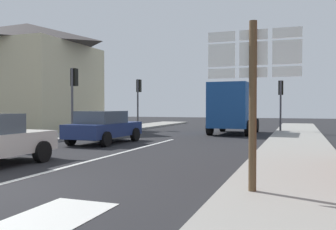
% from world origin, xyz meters
% --- Properties ---
extents(ground_plane, '(80.00, 80.00, 0.00)m').
position_xyz_m(ground_plane, '(0.00, 10.00, 0.00)').
color(ground_plane, '#232326').
extents(sidewalk_right, '(2.63, 44.00, 0.14)m').
position_xyz_m(sidewalk_right, '(5.93, 8.00, 0.07)').
color(sidewalk_right, gray).
rests_on(sidewalk_right, ground).
extents(sidewalk_left, '(2.63, 44.00, 0.14)m').
position_xyz_m(sidewalk_left, '(-5.93, 8.00, 0.07)').
color(sidewalk_left, gray).
rests_on(sidewalk_left, ground).
extents(lane_centre_stripe, '(0.16, 12.00, 0.01)m').
position_xyz_m(lane_centre_stripe, '(0.00, 6.00, 0.01)').
color(lane_centre_stripe, silver).
rests_on(lane_centre_stripe, ground).
extents(lane_turn_arrow, '(1.20, 2.20, 0.01)m').
position_xyz_m(lane_turn_arrow, '(2.54, -1.00, 0.01)').
color(lane_turn_arrow, silver).
rests_on(lane_turn_arrow, ground).
extents(clapboard_house_left, '(8.63, 8.65, 7.56)m').
position_xyz_m(clapboard_house_left, '(-12.15, 15.65, 3.82)').
color(clapboard_house_left, beige).
rests_on(clapboard_house_left, ground).
extents(sedan_far, '(2.06, 4.25, 1.47)m').
position_xyz_m(sedan_far, '(-2.33, 9.16, 0.76)').
color(sedan_far, navy).
rests_on(sedan_far, ground).
extents(delivery_truck, '(2.58, 5.05, 3.05)m').
position_xyz_m(delivery_truck, '(2.25, 16.88, 1.65)').
color(delivery_truck, '#19478C').
rests_on(delivery_truck, ground).
extents(route_sign_post, '(1.66, 0.14, 3.20)m').
position_xyz_m(route_sign_post, '(5.22, 1.28, 2.00)').
color(route_sign_post, brown).
rests_on(route_sign_post, ground).
extents(traffic_light_far_left, '(0.30, 0.49, 3.63)m').
position_xyz_m(traffic_light_far_left, '(-4.91, 18.68, 2.69)').
color(traffic_light_far_left, '#47474C').
rests_on(traffic_light_far_left, ground).
extents(traffic_light_far_right, '(0.30, 0.49, 3.32)m').
position_xyz_m(traffic_light_far_right, '(4.91, 18.87, 2.46)').
color(traffic_light_far_right, '#47474C').
rests_on(traffic_light_far_right, ground).
extents(traffic_light_near_left, '(0.30, 0.49, 3.63)m').
position_xyz_m(traffic_light_near_left, '(-4.91, 10.61, 2.69)').
color(traffic_light_near_left, '#47474C').
rests_on(traffic_light_near_left, ground).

